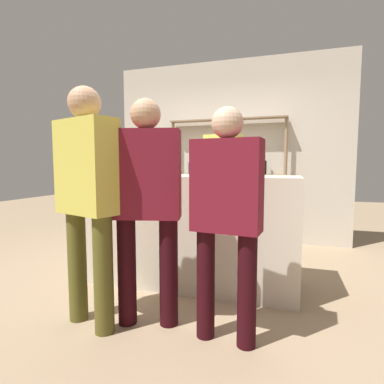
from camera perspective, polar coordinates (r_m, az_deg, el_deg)
ground_plane at (r=3.18m, az=0.00°, el=-16.82°), size 16.00×16.00×0.00m
bar_counter at (r=3.02m, az=0.00°, el=-7.21°), size 2.04×0.67×1.09m
back_wall at (r=4.84m, az=6.96°, el=7.61°), size 3.64×0.12×2.80m
back_shelf at (r=4.66m, az=6.52°, el=5.62°), size 1.80×0.18×1.89m
counter_bottle_0 at (r=3.48m, az=-11.89°, el=5.54°), size 0.09×0.09×0.35m
counter_bottle_1 at (r=2.96m, az=-10.14°, el=5.38°), size 0.09×0.09×0.31m
counter_bottle_2 at (r=3.22m, az=-13.59°, el=5.64°), size 0.08×0.08×0.36m
wine_glass at (r=3.04m, az=-14.88°, el=5.22°), size 0.07×0.07×0.16m
cork_jar at (r=3.21m, az=-4.67°, el=4.55°), size 0.14×0.14×0.14m
server_behind_counter at (r=3.60m, az=5.78°, el=3.13°), size 0.46×0.29×1.78m
customer_right at (r=1.97m, az=6.59°, el=-3.14°), size 0.47×0.24×1.56m
customer_center at (r=2.20m, az=-8.62°, el=-0.87°), size 0.53×0.33×1.66m
customer_left at (r=2.27m, az=-19.32°, el=0.38°), size 0.53×0.36×1.74m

